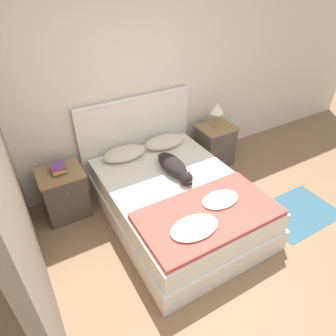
% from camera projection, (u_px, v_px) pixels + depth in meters
% --- Properties ---
extents(ground_plane, '(16.00, 16.00, 0.00)m').
position_uv_depth(ground_plane, '(221.00, 286.00, 2.87)').
color(ground_plane, '#896647').
extents(wall_back, '(9.00, 0.06, 2.55)m').
position_uv_depth(wall_back, '(122.00, 88.00, 3.64)').
color(wall_back, beige).
rests_on(wall_back, ground_plane).
extents(wall_side_left, '(0.06, 3.10, 2.55)m').
position_uv_depth(wall_side_left, '(4.00, 166.00, 2.28)').
color(wall_side_left, gray).
rests_on(wall_side_left, ground_plane).
extents(bed, '(1.50, 2.02, 0.50)m').
position_uv_depth(bed, '(177.00, 201.00, 3.50)').
color(bed, silver).
rests_on(bed, ground_plane).
extents(headboard, '(1.58, 0.06, 1.17)m').
position_uv_depth(headboard, '(137.00, 137.00, 4.02)').
color(headboard, silver).
rests_on(headboard, ground_plane).
extents(nightstand_left, '(0.50, 0.44, 0.61)m').
position_uv_depth(nightstand_left, '(65.00, 193.00, 3.52)').
color(nightstand_left, '#4C4238').
rests_on(nightstand_left, ground_plane).
extents(nightstand_right, '(0.50, 0.44, 0.61)m').
position_uv_depth(nightstand_right, '(215.00, 145.00, 4.43)').
color(nightstand_right, '#4C4238').
rests_on(nightstand_right, ground_plane).
extents(pillow_left, '(0.55, 0.33, 0.13)m').
position_uv_depth(pillow_left, '(124.00, 153.00, 3.76)').
color(pillow_left, beige).
rests_on(pillow_left, bed).
extents(pillow_right, '(0.55, 0.33, 0.13)m').
position_uv_depth(pillow_right, '(164.00, 142.00, 4.00)').
color(pillow_right, beige).
rests_on(pillow_right, bed).
extents(quilt, '(1.38, 0.76, 0.09)m').
position_uv_depth(quilt, '(208.00, 214.00, 2.92)').
color(quilt, '#BC4C42').
rests_on(quilt, bed).
extents(dog, '(0.24, 0.75, 0.17)m').
position_uv_depth(dog, '(174.00, 166.00, 3.50)').
color(dog, black).
rests_on(dog, bed).
extents(book_stack, '(0.18, 0.22, 0.08)m').
position_uv_depth(book_stack, '(58.00, 168.00, 3.34)').
color(book_stack, '#337547').
rests_on(book_stack, nightstand_left).
extents(table_lamp, '(0.19, 0.19, 0.35)m').
position_uv_depth(table_lamp, '(217.00, 109.00, 4.13)').
color(table_lamp, '#9E7A4C').
rests_on(table_lamp, nightstand_right).
extents(rug, '(0.95, 0.67, 0.00)m').
position_uv_depth(rug, '(297.00, 212.00, 3.70)').
color(rug, '#335B70').
rests_on(rug, ground_plane).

